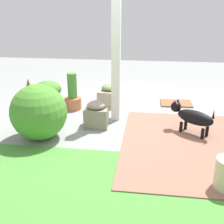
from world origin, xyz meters
name	(u,v)px	position (x,y,z in m)	size (l,w,h in m)	color
ground_plane	(128,123)	(0.00, 0.00, 0.00)	(12.00, 12.00, 0.00)	gray
brick_path	(186,145)	(-0.87, 0.68, 0.01)	(1.80, 2.40, 0.02)	#90624F
lawn_patch	(42,221)	(0.60, 2.40, 0.00)	(5.20, 2.80, 0.01)	#498B38
porch_pillar	(116,61)	(0.23, -0.18, 1.02)	(0.14, 0.14, 2.04)	white
stone_planter_nearest	(109,96)	(0.47, -0.92, 0.19)	(0.42, 0.48, 0.42)	tan
stone_planter_mid	(96,114)	(0.51, 0.18, 0.21)	(0.39, 0.36, 0.44)	gray
round_shrub	(39,112)	(1.25, 0.73, 0.41)	(0.82, 0.82, 0.82)	#478B2E
terracotta_pot_tall	(73,97)	(1.11, -0.58, 0.25)	(0.32, 0.32, 0.70)	#B56444
terracotta_pot_broad	(48,91)	(1.64, -0.71, 0.30)	(0.54, 0.54, 0.49)	#9A6042
terracotta_pot_spiky	(30,98)	(1.77, -0.16, 0.32)	(0.28, 0.28, 0.68)	#B35B34
dog	(192,116)	(-0.99, 0.28, 0.29)	(0.65, 0.54, 0.50)	black
doormat	(176,103)	(-0.88, -1.15, 0.01)	(0.62, 0.44, 0.03)	brown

